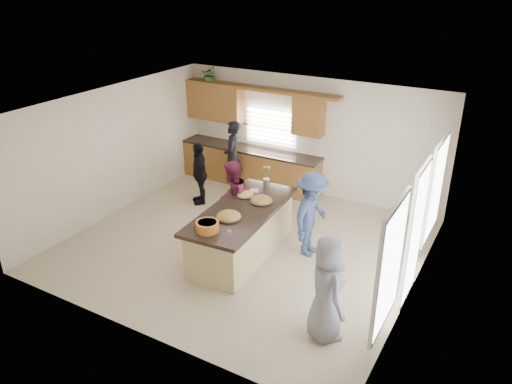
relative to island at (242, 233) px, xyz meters
The scene contains 18 objects.
floor 0.55m from the island, 115.47° to the left, with size 6.50×6.50×0.00m, color #C6B493.
room_shell 1.48m from the island, 115.47° to the left, with size 6.52×6.02×2.81m.
back_cabinetry 3.45m from the island, 117.98° to the left, with size 4.08×0.66×2.46m.
right_wall_glazing 3.21m from the island, ahead, with size 0.06×4.00×2.25m.
island is the anchor object (origin of this frame).
platter_front 0.68m from the island, 91.22° to the right, with size 0.49×0.49×0.20m.
platter_mid 0.71m from the island, 68.76° to the left, with size 0.46×0.46×0.19m.
platter_back 0.77m from the island, 113.49° to the left, with size 0.36×0.36×0.15m.
salad_bowl 1.16m from the island, 94.22° to the right, with size 0.40×0.40×0.17m.
clear_cup 1.13m from the island, 70.68° to the right, with size 0.08×0.08×0.09m, color white.
plate_stack 0.94m from the island, 102.38° to the left, with size 0.19×0.19×0.05m, color #B78ECE.
flower_vase 1.37m from the island, 95.37° to the left, with size 0.14×0.14×0.43m.
potted_plant 4.69m from the island, 131.77° to the left, with size 0.38×0.33×0.42m, color #3D742E.
woman_left_back 3.04m from the island, 125.22° to the left, with size 0.64×0.42×1.74m, color black.
woman_left_mid 0.82m from the island, 135.43° to the left, with size 0.78×0.61×1.60m, color maroon.
woman_left_front 2.52m from the island, 143.85° to the left, with size 0.87×0.36×1.48m, color black.
woman_right_back 1.35m from the island, 29.95° to the left, with size 1.08×0.62×1.66m, color navy.
woman_right_front 2.68m from the island, 31.48° to the right, with size 0.81×0.53×1.65m, color gray.
Camera 1 is at (4.44, -7.33, 5.04)m, focal length 35.00 mm.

